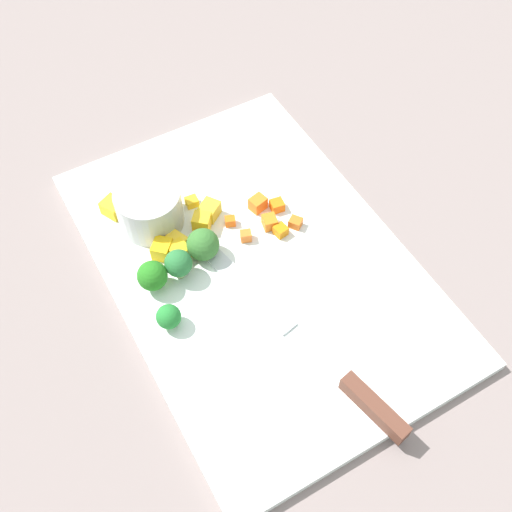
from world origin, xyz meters
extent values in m
plane|color=gray|center=(0.00, 0.00, 0.00)|extent=(4.00, 4.00, 0.00)
cube|color=white|center=(0.00, 0.00, 0.01)|extent=(0.46, 0.31, 0.01)
cylinder|color=#BEBEBE|center=(0.11, 0.08, 0.04)|extent=(0.07, 0.07, 0.05)
cube|color=silver|center=(-0.02, 0.03, 0.01)|extent=(0.15, 0.05, 0.00)
cube|color=brown|center=(-0.20, -0.01, 0.02)|extent=(0.08, 0.03, 0.02)
cube|color=orange|center=(0.06, -0.04, 0.02)|extent=(0.02, 0.02, 0.02)
cube|color=orange|center=(0.02, -0.04, 0.02)|extent=(0.02, 0.02, 0.01)
cube|color=orange|center=(0.02, -0.06, 0.02)|extent=(0.02, 0.02, 0.01)
cube|color=orange|center=(0.05, -0.06, 0.02)|extent=(0.02, 0.02, 0.01)
cube|color=orange|center=(0.03, -0.01, 0.02)|extent=(0.01, 0.02, 0.01)
cube|color=orange|center=(0.06, 0.00, 0.02)|extent=(0.01, 0.01, 0.01)
cube|color=orange|center=(0.04, -0.04, 0.02)|extent=(0.02, 0.02, 0.01)
cube|color=yellow|center=(0.05, 0.04, 0.02)|extent=(0.02, 0.02, 0.01)
cube|color=yellow|center=(0.08, 0.01, 0.02)|extent=(0.03, 0.03, 0.02)
cube|color=yellow|center=(0.15, 0.05, 0.02)|extent=(0.02, 0.02, 0.02)
cube|color=yellow|center=(0.11, 0.03, 0.02)|extent=(0.01, 0.02, 0.01)
cube|color=yellow|center=(0.07, 0.03, 0.02)|extent=(0.03, 0.03, 0.02)
cube|color=yellow|center=(0.05, 0.07, 0.02)|extent=(0.02, 0.02, 0.02)
cube|color=yellow|center=(0.06, 0.07, 0.02)|extent=(0.03, 0.03, 0.02)
cube|color=yellow|center=(0.06, 0.08, 0.02)|extent=(0.03, 0.03, 0.02)
cube|color=yellow|center=(0.14, 0.11, 0.02)|extent=(0.03, 0.03, 0.02)
cylinder|color=#95AC54|center=(0.04, 0.05, 0.02)|extent=(0.01, 0.01, 0.01)
sphere|color=#346D2D|center=(0.04, 0.05, 0.03)|extent=(0.04, 0.04, 0.04)
cylinder|color=#7FBE62|center=(0.03, 0.11, 0.02)|extent=(0.01, 0.01, 0.01)
sphere|color=#24741D|center=(0.03, 0.11, 0.03)|extent=(0.03, 0.03, 0.03)
cylinder|color=#96B758|center=(-0.02, 0.12, 0.02)|extent=(0.01, 0.01, 0.01)
sphere|color=#23792F|center=(-0.02, 0.12, 0.03)|extent=(0.03, 0.03, 0.03)
cylinder|color=#8FAC69|center=(0.02, 0.08, 0.02)|extent=(0.01, 0.01, 0.01)
sphere|color=#286D35|center=(0.02, 0.08, 0.03)|extent=(0.03, 0.03, 0.03)
camera|label=1|loc=(-0.33, 0.19, 0.58)|focal=43.49mm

